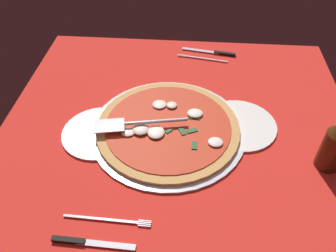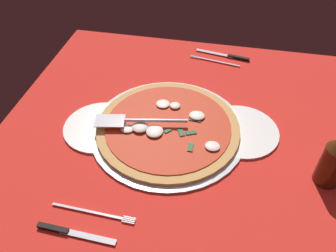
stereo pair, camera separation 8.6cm
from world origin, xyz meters
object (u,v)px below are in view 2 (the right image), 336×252
dinner_plate_left (241,131)px  dinner_plate_right (100,127)px  beer_bottle (336,158)px  pizza (168,127)px  place_setting_far (81,223)px  place_setting_near (221,59)px  pizza_server (136,120)px

dinner_plate_left → dinner_plate_right: same height
beer_bottle → pizza: bearing=-12.7°
place_setting_far → place_setting_near: bearing=73.1°
dinner_plate_right → place_setting_near: place_setting_near is taller
place_setting_near → beer_bottle: (-30.72, 50.54, 8.23)cm
pizza → place_setting_near: size_ratio=1.90×
dinner_plate_right → pizza_server: size_ratio=0.81×
place_setting_far → pizza: bearing=70.3°
pizza → pizza_server: bearing=10.9°
dinner_plate_left → pizza_server: pizza_server is taller
dinner_plate_left → pizza_server: 30.34cm
dinner_plate_left → pizza_server: (29.66, 5.30, 3.58)cm
pizza_server → place_setting_near: size_ratio=1.22×
pizza → place_setting_far: 36.18cm
place_setting_far → dinner_plate_left: bearing=49.3°
dinner_plate_right → place_setting_far: (-6.40, 30.75, -0.15)cm
dinner_plate_right → pizza: bearing=-171.6°
place_setting_far → beer_bottle: 61.34cm
place_setting_near → dinner_plate_left: bearing=113.3°
dinner_plate_left → place_setting_near: size_ratio=1.01×
dinner_plate_left → pizza_server: size_ratio=0.83×
dinner_plate_right → beer_bottle: bearing=173.9°
pizza → pizza_server: 9.33cm
beer_bottle → dinner_plate_left: bearing=-31.2°
pizza → place_setting_far: (13.21, 33.66, -1.38)cm
dinner_plate_left → pizza: pizza is taller
pizza → place_setting_near: (-11.88, -40.95, -1.36)cm
pizza → beer_bottle: beer_bottle is taller
dinner_plate_right → beer_bottle: 63.09cm
place_setting_near → beer_bottle: beer_bottle is taller
dinner_plate_right → place_setting_near: size_ratio=0.98×
beer_bottle → pizza_server: bearing=-8.7°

